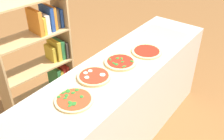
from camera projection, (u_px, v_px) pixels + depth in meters
counter at (112, 112)px, 2.51m from camera, size 2.69×0.61×0.94m
parchment_paper at (112, 72)px, 2.25m from camera, size 2.21×0.46×0.00m
pizza_spinach_0 at (74, 100)px, 1.93m from camera, size 0.29×0.29×0.02m
pizza_mozzarella_1 at (94, 76)px, 2.17m from camera, size 0.28×0.28×0.03m
pizza_spinach_2 at (120, 62)px, 2.36m from camera, size 0.29×0.29×0.03m
pizza_plain_3 at (147, 51)px, 2.53m from camera, size 0.29×0.29×0.02m
bookshelf at (44, 62)px, 2.76m from camera, size 0.79×0.39×1.44m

